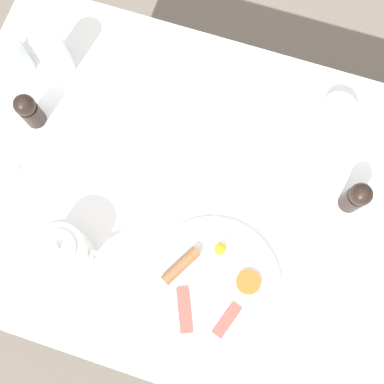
% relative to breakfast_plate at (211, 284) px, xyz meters
% --- Properties ---
extents(ground_plane, '(8.00, 8.00, 0.00)m').
position_rel_breakfast_plate_xyz_m(ground_plane, '(0.19, 0.11, -0.76)').
color(ground_plane, '#70665B').
extents(table, '(0.86, 1.24, 0.75)m').
position_rel_breakfast_plate_xyz_m(table, '(0.19, 0.11, -0.08)').
color(table, white).
rests_on(table, ground_plane).
extents(breakfast_plate, '(0.32, 0.32, 0.04)m').
position_rel_breakfast_plate_xyz_m(breakfast_plate, '(0.00, 0.00, 0.00)').
color(breakfast_plate, white).
rests_on(breakfast_plate, table).
extents(teapot_near, '(0.11, 0.20, 0.13)m').
position_rel_breakfast_plate_xyz_m(teapot_near, '(-0.03, 0.33, 0.05)').
color(teapot_near, white).
rests_on(teapot_near, table).
extents(teacup_with_saucer_left, '(0.15, 0.15, 0.06)m').
position_rel_breakfast_plate_xyz_m(teacup_with_saucer_left, '(0.48, -0.17, 0.02)').
color(teacup_with_saucer_left, white).
rests_on(teacup_with_saucer_left, table).
extents(water_glass_tall, '(0.07, 0.07, 0.11)m').
position_rel_breakfast_plate_xyz_m(water_glass_tall, '(0.37, 0.63, 0.05)').
color(water_glass_tall, white).
rests_on(water_glass_tall, table).
extents(water_glass_short, '(0.07, 0.07, 0.14)m').
position_rel_breakfast_plate_xyz_m(water_glass_short, '(0.41, 0.53, 0.06)').
color(water_glass_short, white).
rests_on(water_glass_short, table).
extents(pepper_grinder, '(0.05, 0.05, 0.11)m').
position_rel_breakfast_plate_xyz_m(pepper_grinder, '(0.25, 0.54, 0.05)').
color(pepper_grinder, black).
rests_on(pepper_grinder, table).
extents(salt_grinder, '(0.05, 0.05, 0.11)m').
position_rel_breakfast_plate_xyz_m(salt_grinder, '(0.28, -0.26, 0.05)').
color(salt_grinder, black).
rests_on(salt_grinder, table).
extents(napkin_folded, '(0.19, 0.18, 0.01)m').
position_rel_breakfast_plate_xyz_m(napkin_folded, '(0.43, 0.07, -0.00)').
color(napkin_folded, white).
rests_on(napkin_folded, table).
extents(knife_by_plate, '(0.13, 0.18, 0.00)m').
position_rel_breakfast_plate_xyz_m(knife_by_plate, '(0.14, -0.33, -0.01)').
color(knife_by_plate, silver).
rests_on(knife_by_plate, table).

